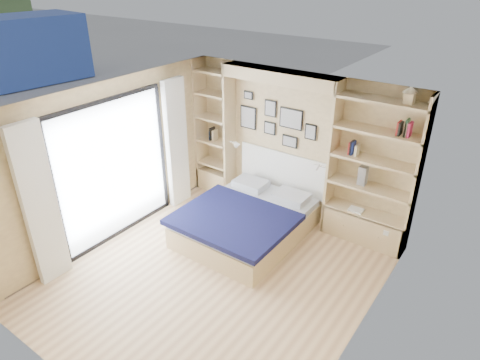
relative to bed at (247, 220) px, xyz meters
The scene contains 9 objects.
ground 1.18m from the bed, 77.38° to the right, with size 4.50×4.50×0.00m, color beige.
room_shell 0.91m from the bed, 108.55° to the left, with size 4.50×4.50×4.50m.
bed is the anchor object (origin of this frame).
photo_gallery 1.74m from the bed, 100.35° to the left, with size 1.48×0.02×0.82m.
reading_lamps 1.21m from the bed, 93.25° to the left, with size 1.92×0.12×0.15m.
shelf_decor 2.13m from the bed, 36.50° to the left, with size 3.50×0.23×2.03m.
deck 3.54m from the bed, 161.58° to the right, with size 3.20×4.00×0.05m, color #6E5F51.
deck_chair 2.87m from the bed, behind, with size 0.47×0.78×0.78m.
shipping_container 12.66m from the bed, 167.18° to the left, with size 2.20×5.50×2.29m, color navy.
Camera 1 is at (3.05, -3.69, 4.01)m, focal length 32.00 mm.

